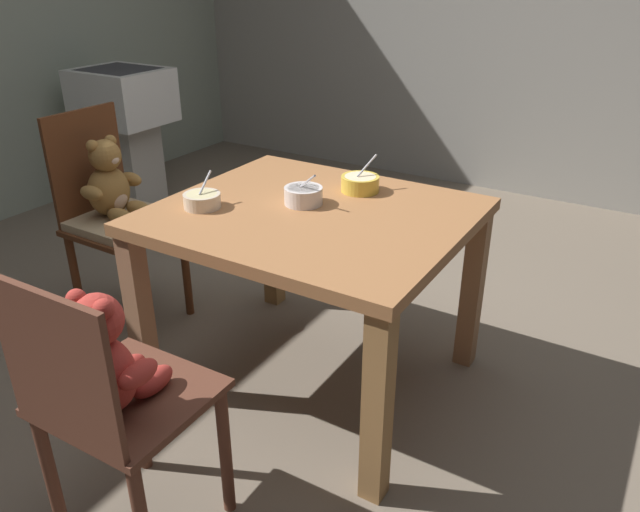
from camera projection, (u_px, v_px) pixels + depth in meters
ground_plane at (313, 380)px, 2.45m from camera, size 5.20×5.20×0.04m
dining_table at (313, 239)px, 2.18m from camera, size 1.04×0.92×0.70m
teddy_chair_near_left at (114, 204)px, 2.60m from camera, size 0.39×0.40×0.93m
teddy_chair_near_front at (109, 382)px, 1.54m from camera, size 0.41×0.39×0.86m
porridge_bowl_yellow_far_center at (360, 183)px, 2.30m from camera, size 0.14×0.15×0.13m
porridge_bowl_white_center at (303, 195)px, 2.18m from camera, size 0.14×0.14×0.13m
porridge_bowl_cream_near_left at (202, 200)px, 2.15m from camera, size 0.13×0.14×0.11m
sink_basin at (125, 117)px, 3.94m from camera, size 0.54×0.46×0.87m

